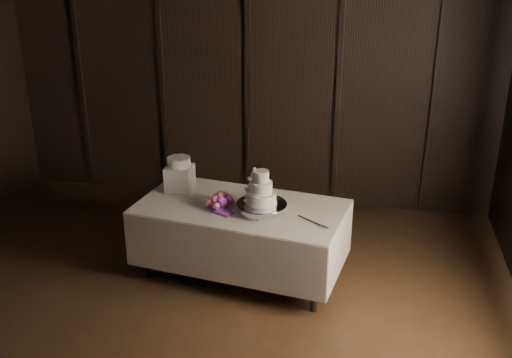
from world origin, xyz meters
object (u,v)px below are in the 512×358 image
(wedding_cake, at_px, (259,191))
(bouquet, at_px, (220,201))
(display_table, at_px, (241,237))
(cake_stand, at_px, (261,208))
(small_cake, at_px, (179,162))
(box_pedestal, at_px, (180,178))

(wedding_cake, bearing_deg, bouquet, 178.29)
(display_table, bearing_deg, cake_stand, -16.95)
(small_cake, bearing_deg, display_table, -21.77)
(small_cake, bearing_deg, box_pedestal, 0.00)
(display_table, height_order, box_pedestal, box_pedestal)
(bouquet, distance_m, box_pedestal, 0.63)
(bouquet, height_order, box_pedestal, box_pedestal)
(wedding_cake, bearing_deg, display_table, 153.24)
(box_pedestal, bearing_deg, cake_stand, -22.74)
(wedding_cake, distance_m, bouquet, 0.41)
(bouquet, bearing_deg, wedding_cake, -6.27)
(cake_stand, distance_m, small_cake, 1.03)
(display_table, distance_m, small_cake, 0.99)
(display_table, xyz_separation_m, bouquet, (-0.18, -0.08, 0.41))
(cake_stand, bearing_deg, small_cake, 157.26)
(cake_stand, xyz_separation_m, bouquet, (-0.41, 0.03, 0.02))
(cake_stand, bearing_deg, box_pedestal, 157.26)
(wedding_cake, xyz_separation_m, bouquet, (-0.38, 0.04, -0.15))
(box_pedestal, bearing_deg, small_cake, 0.00)
(display_table, xyz_separation_m, cake_stand, (0.22, -0.11, 0.39))
(display_table, distance_m, bouquet, 0.46)
(display_table, distance_m, box_pedestal, 0.89)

